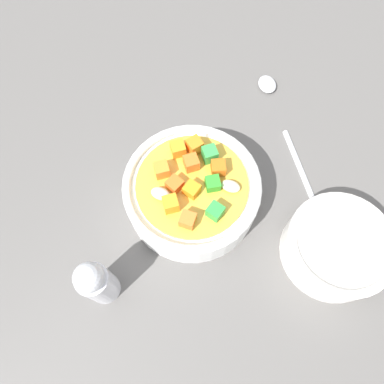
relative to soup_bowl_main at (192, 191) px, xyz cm
name	(u,v)px	position (x,y,z in cm)	size (l,w,h in cm)	color
ground_plane	(192,204)	(0.01, -0.01, -3.91)	(140.00, 140.00, 2.00)	#565451
soup_bowl_main	(192,191)	(0.00, 0.00, 0.00)	(15.54, 15.54, 6.72)	white
spoon	(285,127)	(2.82, 15.92, -2.46)	(20.44, 15.52, 1.07)	silver
side_bowl_small	(337,247)	(16.33, 5.22, -0.44)	(11.55, 11.55, 4.78)	white
pepper_shaker	(96,282)	(-0.58, -14.28, 1.40)	(3.32, 3.32, 8.69)	silver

